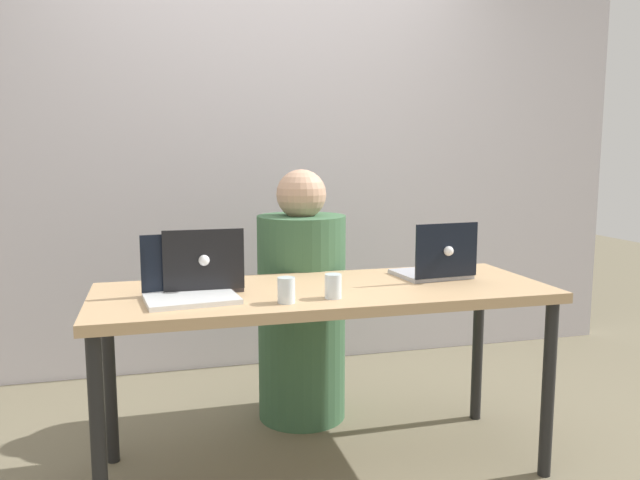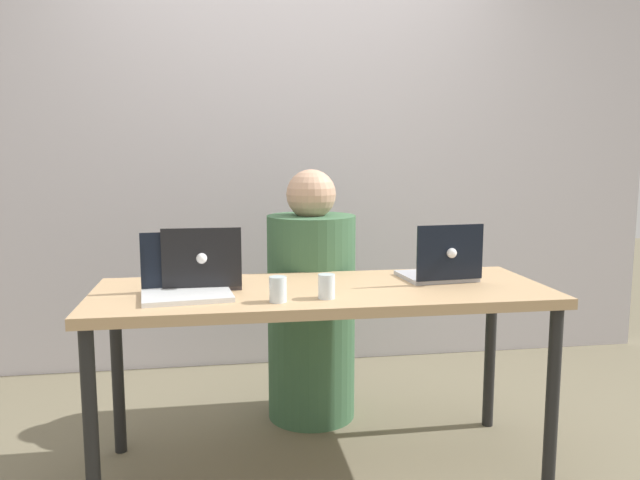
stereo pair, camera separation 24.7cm
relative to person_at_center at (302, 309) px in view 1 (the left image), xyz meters
name	(u,v)px [view 1 (the left image)]	position (x,y,z in m)	size (l,w,h in m)	color
ground_plane	(324,468)	(-0.03, -0.52, -0.53)	(12.00, 12.00, 0.00)	#706750
back_wall	(264,159)	(-0.03, 0.85, 0.70)	(4.59, 0.10, 2.47)	silver
desk	(324,305)	(-0.03, -0.52, 0.15)	(1.77, 0.66, 0.75)	tan
person_at_center	(302,309)	(0.00, 0.00, 0.00)	(0.42, 0.42, 1.20)	#3A6240
laptop_front_left	(189,285)	(-0.55, -0.57, 0.27)	(0.35, 0.29, 0.23)	silver
laptop_back_left	(203,276)	(-0.49, -0.44, 0.27)	(0.30, 0.29, 0.24)	#393437
laptop_back_right	(436,266)	(0.47, -0.46, 0.27)	(0.31, 0.29, 0.24)	#AEB0BB
water_glass_center	(333,288)	(-0.04, -0.70, 0.26)	(0.06, 0.06, 0.09)	silver
water_glass_left	(286,292)	(-0.22, -0.72, 0.26)	(0.06, 0.06, 0.09)	silver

